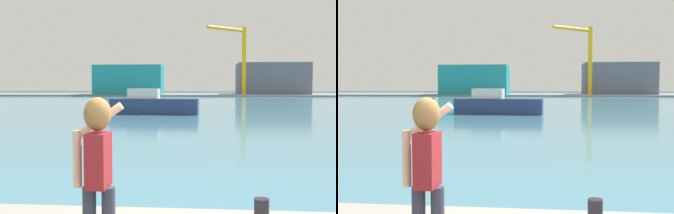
% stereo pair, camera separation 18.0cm
% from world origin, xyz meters
% --- Properties ---
extents(ground_plane, '(220.00, 220.00, 0.00)m').
position_xyz_m(ground_plane, '(0.00, 50.00, 0.00)').
color(ground_plane, '#334751').
extents(harbor_water, '(140.00, 100.00, 0.02)m').
position_xyz_m(harbor_water, '(0.00, 52.00, 0.01)').
color(harbor_water, teal).
rests_on(harbor_water, ground_plane).
extents(far_shore_dock, '(140.00, 20.00, 0.36)m').
position_xyz_m(far_shore_dock, '(0.00, 92.00, 0.18)').
color(far_shore_dock, gray).
rests_on(far_shore_dock, ground_plane).
extents(person_photographer, '(0.53, 0.55, 1.74)m').
position_xyz_m(person_photographer, '(-1.06, -0.04, 1.67)').
color(person_photographer, '#2D3342').
rests_on(person_photographer, quay_promenade).
extents(harbor_bollard, '(0.20, 0.20, 0.31)m').
position_xyz_m(harbor_bollard, '(0.82, 1.51, 0.76)').
color(harbor_bollard, black).
rests_on(harbor_bollard, quay_promenade).
extents(boat_moored, '(7.40, 2.33, 2.13)m').
position_xyz_m(boat_moored, '(-4.16, 30.07, 0.82)').
color(boat_moored, navy).
rests_on(boat_moored, harbor_water).
extents(warehouse_left, '(15.00, 8.02, 6.48)m').
position_xyz_m(warehouse_left, '(-16.49, 87.12, 3.61)').
color(warehouse_left, teal).
rests_on(warehouse_left, far_shore_dock).
extents(warehouse_right, '(15.60, 11.01, 7.07)m').
position_xyz_m(warehouse_right, '(15.71, 92.28, 3.90)').
color(warehouse_right, slate).
rests_on(warehouse_right, far_shore_dock).
extents(port_crane, '(8.78, 7.93, 14.61)m').
position_xyz_m(port_crane, '(7.83, 85.83, 9.40)').
color(port_crane, yellow).
rests_on(port_crane, far_shore_dock).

